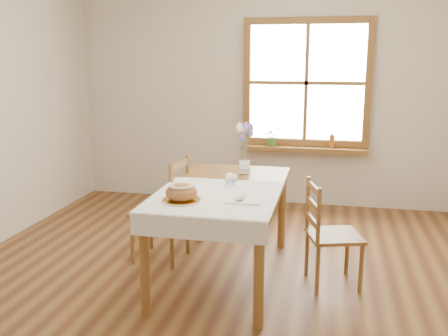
# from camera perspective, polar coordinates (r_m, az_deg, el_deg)

# --- Properties ---
(ground) EXTENTS (5.00, 5.00, 0.00)m
(ground) POSITION_cam_1_polar(r_m,az_deg,el_deg) (3.91, -0.96, -13.95)
(ground) COLOR brown
(ground) RESTS_ON ground
(room_walls) EXTENTS (4.60, 5.10, 2.65)m
(room_walls) POSITION_cam_1_polar(r_m,az_deg,el_deg) (3.50, -1.06, 11.93)
(room_walls) COLOR beige
(room_walls) RESTS_ON ground
(window) EXTENTS (1.46, 0.08, 1.46)m
(window) POSITION_cam_1_polar(r_m,az_deg,el_deg) (5.89, 9.40, 9.57)
(window) COLOR brown
(window) RESTS_ON ground
(window_sill) EXTENTS (1.46, 0.20, 0.05)m
(window_sill) POSITION_cam_1_polar(r_m,az_deg,el_deg) (5.91, 9.10, 2.16)
(window_sill) COLOR brown
(window_sill) RESTS_ON ground
(dining_table) EXTENTS (0.90, 1.60, 0.75)m
(dining_table) POSITION_cam_1_polar(r_m,az_deg,el_deg) (3.94, 0.00, -3.34)
(dining_table) COLOR brown
(dining_table) RESTS_ON ground
(table_linen) EXTENTS (0.91, 0.99, 0.01)m
(table_linen) POSITION_cam_1_polar(r_m,az_deg,el_deg) (3.63, -1.02, -3.26)
(table_linen) COLOR white
(table_linen) RESTS_ON dining_table
(chair_left) EXTENTS (0.48, 0.46, 0.91)m
(chair_left) POSITION_cam_1_polar(r_m,az_deg,el_deg) (4.37, -7.34, -4.69)
(chair_left) COLOR brown
(chair_left) RESTS_ON ground
(chair_right) EXTENTS (0.50, 0.49, 0.83)m
(chair_right) POSITION_cam_1_polar(r_m,az_deg,el_deg) (3.96, 12.49, -7.37)
(chair_right) COLOR brown
(chair_right) RESTS_ON ground
(bread_plate) EXTENTS (0.27, 0.27, 0.01)m
(bread_plate) POSITION_cam_1_polar(r_m,az_deg,el_deg) (3.51, -4.88, -3.69)
(bread_plate) COLOR white
(bread_plate) RESTS_ON table_linen
(bread_loaf) EXTENTS (0.22, 0.22, 0.12)m
(bread_loaf) POSITION_cam_1_polar(r_m,az_deg,el_deg) (3.49, -4.90, -2.61)
(bread_loaf) COLOR #975E35
(bread_loaf) RESTS_ON bread_plate
(egg_napkin) EXTENTS (0.26, 0.22, 0.01)m
(egg_napkin) POSITION_cam_1_polar(r_m,az_deg,el_deg) (3.51, 2.30, -3.67)
(egg_napkin) COLOR white
(egg_napkin) RESTS_ON table_linen
(eggs) EXTENTS (0.20, 0.18, 0.04)m
(eggs) POSITION_cam_1_polar(r_m,az_deg,el_deg) (3.50, 2.30, -3.24)
(eggs) COLOR white
(eggs) RESTS_ON egg_napkin
(salt_shaker) EXTENTS (0.06, 0.06, 0.11)m
(salt_shaker) POSITION_cam_1_polar(r_m,az_deg,el_deg) (3.89, 0.59, -1.30)
(salt_shaker) COLOR white
(salt_shaker) RESTS_ON table_linen
(pepper_shaker) EXTENTS (0.06, 0.06, 0.08)m
(pepper_shaker) POSITION_cam_1_polar(r_m,az_deg,el_deg) (3.94, 1.14, -1.29)
(pepper_shaker) COLOR white
(pepper_shaker) RESTS_ON table_linen
(flower_vase) EXTENTS (0.11, 0.11, 0.11)m
(flower_vase) POSITION_cam_1_polar(r_m,az_deg,el_deg) (4.33, 2.35, 0.02)
(flower_vase) COLOR white
(flower_vase) RESTS_ON dining_table
(lavender_bouquet) EXTENTS (0.17, 0.17, 0.32)m
(lavender_bouquet) POSITION_cam_1_polar(r_m,az_deg,el_deg) (4.29, 2.38, 2.79)
(lavender_bouquet) COLOR #725CA4
(lavender_bouquet) RESTS_ON flower_vase
(potted_plant) EXTENTS (0.26, 0.27, 0.17)m
(potted_plant) POSITION_cam_1_polar(r_m,az_deg,el_deg) (5.92, 5.51, 3.38)
(potted_plant) COLOR #427D32
(potted_plant) RESTS_ON window_sill
(amber_bottle) EXTENTS (0.07, 0.07, 0.17)m
(amber_bottle) POSITION_cam_1_polar(r_m,az_deg,el_deg) (5.88, 12.23, 3.06)
(amber_bottle) COLOR #A75B1E
(amber_bottle) RESTS_ON window_sill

